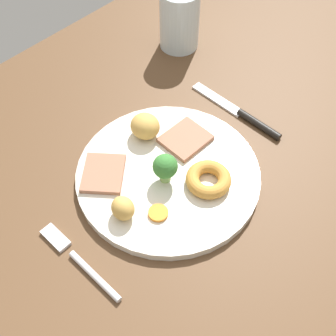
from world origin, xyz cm
name	(u,v)px	position (x,y,z in cm)	size (l,w,h in cm)	color
dining_table	(182,177)	(0.00, 0.00, 1.80)	(120.00, 84.00, 3.60)	brown
dinner_plate	(168,175)	(-2.52, 0.59, 4.30)	(27.81, 27.81, 1.40)	silver
meat_slice_main	(185,139)	(3.93, 2.84, 5.40)	(7.01, 6.12, 0.80)	#9E664C
meat_slice_under	(103,173)	(-9.53, 7.25, 5.40)	(7.07, 5.98, 0.80)	#9E664C
yorkshire_pudding	(211,177)	(0.49, -5.15, 6.01)	(6.73, 6.73, 2.01)	#C68938
roast_potato_left	(121,207)	(-12.22, 0.31, 6.68)	(3.59, 3.13, 3.37)	tan
roast_potato_right	(145,126)	(0.52, 8.39, 6.97)	(4.78, 4.49, 3.93)	tan
carrot_coin_front	(158,213)	(-8.82, -3.44, 5.26)	(2.83, 2.83, 0.52)	orange
broccoli_floret	(164,166)	(-3.74, 0.31, 7.90)	(3.68, 3.68, 4.93)	#8CB766
fork	(78,260)	(-20.86, -0.12, 3.99)	(2.01, 15.25, 0.90)	silver
knife	(243,115)	(15.59, 0.09, 4.05)	(1.94, 18.53, 1.20)	black
water_glass	(179,19)	(22.65, 21.25, 9.33)	(7.53, 7.53, 11.47)	silver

